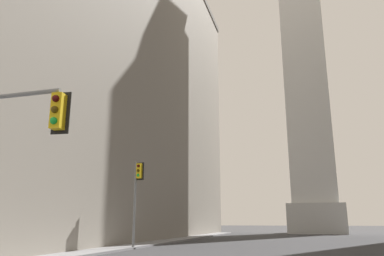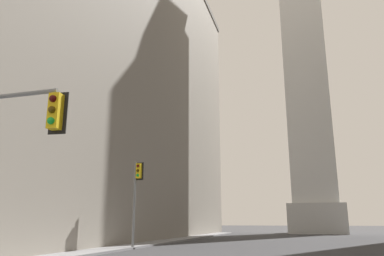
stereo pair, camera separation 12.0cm
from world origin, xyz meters
The scene contains 4 objects.
sidewalk_left centered at (-16.34, 23.26, 0.07)m, with size 5.00×77.54×0.15m, color gray.
building_left centered at (-30.63, 34.61, 20.03)m, with size 29.50×60.07×40.04m.
obelisk centered at (0.00, 64.62, 29.58)m, with size 9.09×9.09×61.54m.
traffic_light_mid_left centered at (-13.84, 22.78, 4.13)m, with size 0.78×0.51×6.28m.
Camera 1 is at (-2.28, -2.90, 1.90)m, focal length 35.00 mm.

